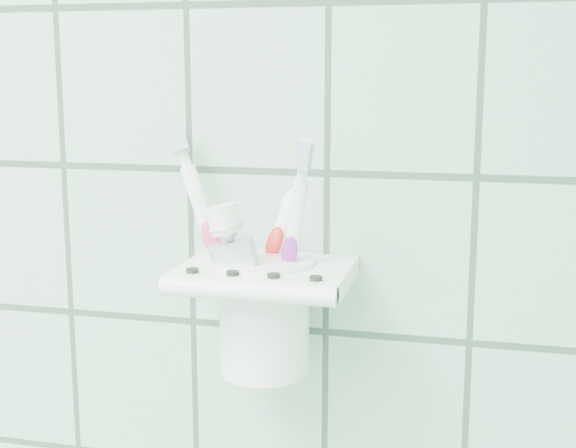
% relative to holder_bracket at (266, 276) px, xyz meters
% --- Properties ---
extents(holder_bracket, '(0.13, 0.11, 0.04)m').
position_rel_holder_bracket_xyz_m(holder_bracket, '(0.00, 0.00, 0.00)').
color(holder_bracket, white).
rests_on(holder_bracket, wall_back).
extents(cup, '(0.08, 0.08, 0.09)m').
position_rel_holder_bracket_xyz_m(cup, '(-0.00, 0.00, -0.03)').
color(cup, white).
rests_on(cup, holder_bracket).
extents(toothbrush_pink, '(0.07, 0.03, 0.19)m').
position_rel_holder_bracket_xyz_m(toothbrush_pink, '(-0.02, 0.01, 0.03)').
color(toothbrush_pink, white).
rests_on(toothbrush_pink, cup).
extents(toothbrush_blue, '(0.05, 0.07, 0.18)m').
position_rel_holder_bracket_xyz_m(toothbrush_blue, '(-0.02, 0.00, 0.02)').
color(toothbrush_blue, white).
rests_on(toothbrush_blue, cup).
extents(toothbrush_orange, '(0.04, 0.03, 0.18)m').
position_rel_holder_bracket_xyz_m(toothbrush_orange, '(0.00, 0.02, 0.02)').
color(toothbrush_orange, white).
rests_on(toothbrush_orange, cup).
extents(toothpaste_tube, '(0.05, 0.03, 0.14)m').
position_rel_holder_bracket_xyz_m(toothpaste_tube, '(-0.00, -0.01, 0.00)').
color(toothpaste_tube, silver).
rests_on(toothpaste_tube, cup).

